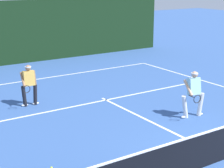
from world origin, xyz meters
TOP-DOWN VIEW (x-y plane):
  - court_line_baseline_far at (0.00, 10.69)m, footprint 10.97×0.10m
  - court_line_service at (0.00, 6.10)m, footprint 8.94×0.10m
  - court_line_centre at (0.00, 3.20)m, footprint 0.10×6.40m
  - player_near at (1.53, 2.82)m, footprint 0.98×0.88m
  - player_far at (-2.81, 7.14)m, footprint 0.82×0.84m
  - tennis_ball at (-4.21, 2.07)m, footprint 0.07×0.07m
  - back_fence_windscreen at (0.00, 14.58)m, footprint 18.65×0.12m

SIDE VIEW (x-z plane):
  - court_line_baseline_far at x=0.00m, z-range 0.00..0.01m
  - court_line_service at x=0.00m, z-range 0.00..0.01m
  - court_line_centre at x=0.00m, z-range 0.00..0.01m
  - tennis_ball at x=-4.21m, z-range 0.00..0.07m
  - player_far at x=-2.81m, z-range 0.08..1.68m
  - player_near at x=1.53m, z-range 0.08..1.74m
  - back_fence_windscreen at x=0.00m, z-range 0.00..3.58m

